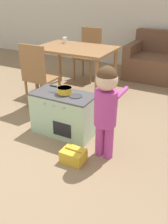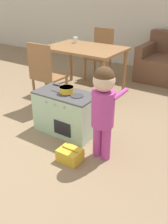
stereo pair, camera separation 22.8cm
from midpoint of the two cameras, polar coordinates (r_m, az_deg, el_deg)
wall_back at (r=5.45m, az=9.50°, el=23.73°), size 10.00×0.06×2.60m
play_kitchen at (r=2.88m, az=-6.84°, el=-0.37°), size 0.71×0.39×0.50m
toy_pot at (r=2.75m, az=-6.90°, el=4.97°), size 0.27×0.17×0.07m
child_figure at (r=2.29m, az=2.23°, el=2.19°), size 0.24×0.38×0.94m
toy_basket at (r=2.48m, az=-5.12°, el=-10.01°), size 0.22×0.18×0.15m
dining_table at (r=3.93m, az=-3.64°, el=13.18°), size 1.18×0.80×0.73m
dining_chair_near at (r=3.47m, az=-12.15°, el=8.17°), size 0.39×0.39×0.91m
dining_chair_far at (r=4.64m, az=-0.42°, el=13.35°), size 0.39×0.39×0.91m
cup_on_table at (r=4.22m, az=-6.02°, el=16.00°), size 0.07×0.07×0.09m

